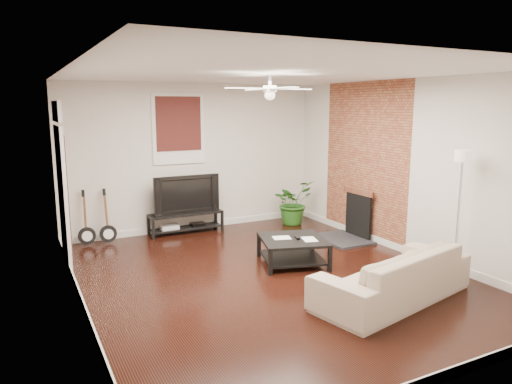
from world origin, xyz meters
The scene contains 14 objects.
room centered at (0.00, 0.00, 1.40)m, with size 5.01×6.01×2.81m.
brick_accent centered at (2.49, 1.00, 1.40)m, with size 0.02×2.20×2.80m, color brown.
fireplace centered at (2.20, 1.00, 0.46)m, with size 0.80×1.10×0.92m, color black.
window_back centered at (-0.30, 2.97, 1.95)m, with size 1.00×0.06×1.30m, color #35120E.
door_left centered at (-2.46, 1.90, 1.25)m, with size 0.08×1.00×2.50m, color white.
tv_stand centered at (-0.27, 2.78, 0.20)m, with size 1.40×0.37×0.39m, color black.
tv centered at (-0.27, 2.80, 0.75)m, with size 1.25×0.16×0.72m, color black.
coffee_table centered at (0.59, 0.33, 0.20)m, with size 0.94×0.94×0.40m, color black.
sofa centered at (0.98, -1.40, 0.32)m, with size 2.22×0.87×0.65m, color #C2A791.
floor_lamp centered at (2.20, -1.30, 0.91)m, with size 0.30×0.30×1.82m, color white, non-canonical shape.
potted_plant centered at (1.90, 2.45, 0.45)m, with size 0.81×0.70×0.90m, color #25611B.
guitar_left centered at (-2.07, 2.75, 0.48)m, with size 0.30×0.21×0.96m, color black, non-canonical shape.
guitar_right centered at (-1.72, 2.72, 0.48)m, with size 0.30×0.21×0.96m, color black, non-canonical shape.
ceiling_fan centered at (0.00, 0.00, 2.60)m, with size 1.24×1.24×0.32m, color white, non-canonical shape.
Camera 1 is at (-3.09, -5.60, 2.38)m, focal length 33.29 mm.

